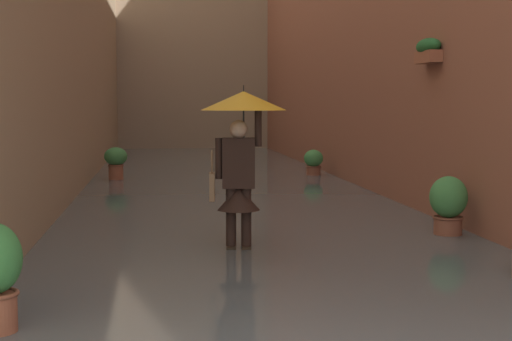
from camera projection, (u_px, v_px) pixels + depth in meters
ground_plane at (222, 188)px, 16.08m from camera, size 64.75×64.75×0.00m
flood_water at (222, 187)px, 16.08m from camera, size 6.39×31.90×0.07m
person_wading at (241, 137)px, 8.99m from camera, size 1.00×1.00×1.99m
potted_plant_mid_left at (448, 204)px, 10.03m from camera, size 0.49×0.49×0.83m
potted_plant_near_right at (116, 161)px, 17.20m from camera, size 0.51×0.51×0.79m
potted_plant_far_left at (313, 162)px, 18.25m from camera, size 0.45×0.45×0.67m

